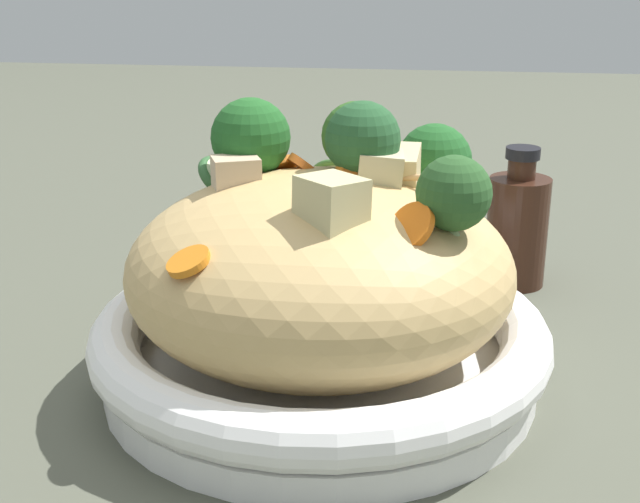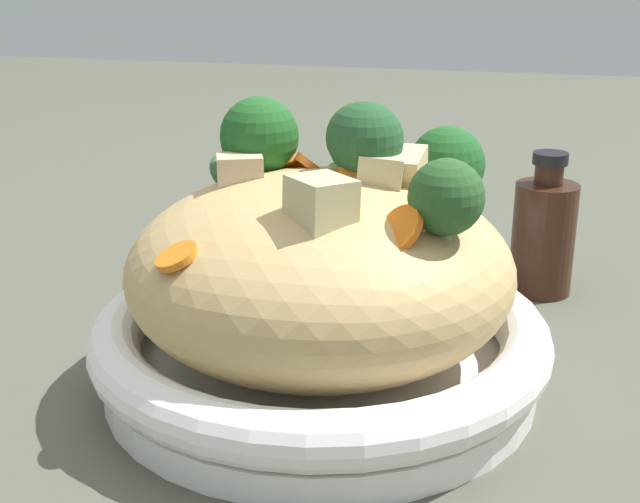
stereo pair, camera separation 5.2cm
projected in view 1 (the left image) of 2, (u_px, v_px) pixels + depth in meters
name	position (u px, v px, depth m)	size (l,w,h in m)	color
ground_plane	(320.00, 381.00, 0.55)	(3.00, 3.00, 0.00)	#4C4E40
serving_bowl	(320.00, 344.00, 0.54)	(0.29, 0.29, 0.05)	white
noodle_heap	(320.00, 269.00, 0.53)	(0.24, 0.24, 0.12)	tan
broccoli_florets	(362.00, 151.00, 0.54)	(0.18, 0.19, 0.09)	#95B26B
carrot_coins	(324.00, 192.00, 0.50)	(0.16, 0.15, 0.04)	orange
zucchini_slices	(271.00, 178.00, 0.59)	(0.08, 0.12, 0.04)	beige
chicken_chunks	(344.00, 180.00, 0.50)	(0.12, 0.13, 0.03)	#D2BB88
soy_sauce_bottle	(517.00, 227.00, 0.70)	(0.05, 0.05, 0.12)	#381E14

